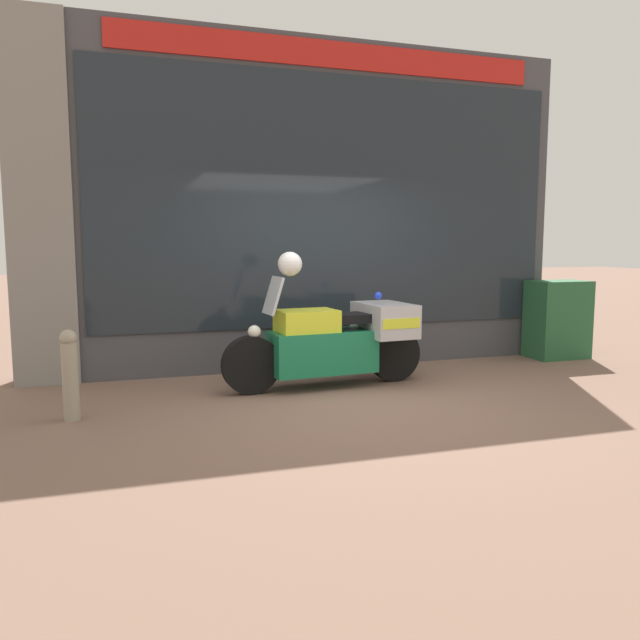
{
  "coord_description": "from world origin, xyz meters",
  "views": [
    {
      "loc": [
        -2.33,
        -5.79,
        1.6
      ],
      "look_at": [
        -0.06,
        1.25,
        0.7
      ],
      "focal_mm": 35.0,
      "sensor_mm": 36.0,
      "label": 1
    }
  ],
  "objects_px": {
    "street_bollard": "(70,373)",
    "white_helmet": "(290,264)",
    "paramedic_motorcycle": "(339,339)",
    "utility_cabinet": "(557,319)"
  },
  "relations": [
    {
      "from": "white_helmet",
      "to": "street_bollard",
      "type": "bearing_deg",
      "value": -166.72
    },
    {
      "from": "paramedic_motorcycle",
      "to": "utility_cabinet",
      "type": "relative_size",
      "value": 2.17
    },
    {
      "from": "street_bollard",
      "to": "paramedic_motorcycle",
      "type": "bearing_deg",
      "value": 11.43
    },
    {
      "from": "paramedic_motorcycle",
      "to": "white_helmet",
      "type": "xyz_separation_m",
      "value": [
        -0.59,
        -0.04,
        0.85
      ]
    },
    {
      "from": "utility_cabinet",
      "to": "street_bollard",
      "type": "distance_m",
      "value": 6.46
    },
    {
      "from": "white_helmet",
      "to": "street_bollard",
      "type": "height_order",
      "value": "white_helmet"
    },
    {
      "from": "street_bollard",
      "to": "white_helmet",
      "type": "bearing_deg",
      "value": 13.28
    },
    {
      "from": "paramedic_motorcycle",
      "to": "utility_cabinet",
      "type": "distance_m",
      "value": 3.6
    },
    {
      "from": "utility_cabinet",
      "to": "white_helmet",
      "type": "height_order",
      "value": "white_helmet"
    },
    {
      "from": "paramedic_motorcycle",
      "to": "street_bollard",
      "type": "relative_size",
      "value": 2.82
    }
  ]
}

